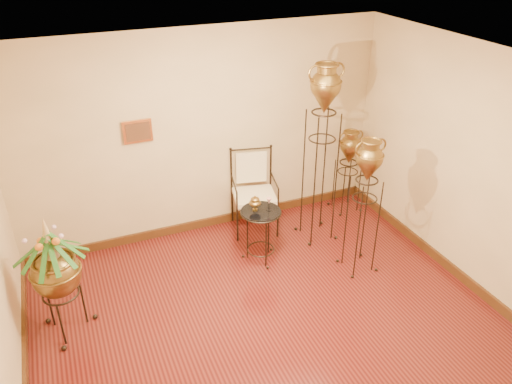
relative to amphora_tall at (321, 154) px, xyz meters
name	(u,v)px	position (x,y,z in m)	size (l,w,h in m)	color
ground	(282,343)	(-1.32, -1.67, -1.25)	(5.00, 5.00, 0.00)	maroon
room_shell	(286,200)	(-1.32, -1.67, 0.48)	(5.02, 5.02, 2.81)	beige
amphora_tall	(321,154)	(0.00, 0.00, 0.00)	(0.62, 0.62, 2.44)	black
amphora_mid	(364,206)	(0.13, -0.85, -0.35)	(0.49, 0.49, 1.77)	black
amphora_short	(348,170)	(0.76, 0.48, -0.61)	(0.48, 0.48, 1.29)	black
planter_urn	(55,269)	(-3.36, -0.60, -0.43)	(0.79, 0.79, 1.46)	black
armchair	(254,193)	(-0.73, 0.48, -0.67)	(0.76, 0.73, 1.15)	black
side_table	(261,234)	(-0.94, -0.23, -0.87)	(0.57, 0.57, 0.92)	black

